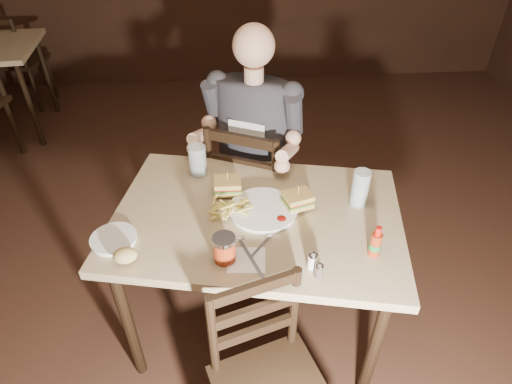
{
  "coord_description": "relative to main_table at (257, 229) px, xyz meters",
  "views": [
    {
      "loc": [
        -0.07,
        -1.11,
        1.94
      ],
      "look_at": [
        0.04,
        0.3,
        0.85
      ],
      "focal_mm": 30.0,
      "sensor_mm": 36.0,
      "label": 1
    }
  ],
  "objects": [
    {
      "name": "room_shell",
      "position": [
        -0.04,
        -0.25,
        0.71
      ],
      "size": [
        7.0,
        7.0,
        7.0
      ],
      "color": "black",
      "rests_on": "ground"
    },
    {
      "name": "main_table",
      "position": [
        0.0,
        0.0,
        0.0
      ],
      "size": [
        1.33,
        1.03,
        0.77
      ],
      "rotation": [
        0.0,
        0.0,
        -0.21
      ],
      "color": "tan",
      "rests_on": "ground"
    },
    {
      "name": "chair_far",
      "position": [
        0.03,
        0.57,
        -0.22
      ],
      "size": [
        0.59,
        0.61,
        0.93
      ],
      "primitive_type": null,
      "rotation": [
        0.0,
        0.0,
        2.71
      ],
      "color": "black",
      "rests_on": "ground"
    },
    {
      "name": "bg_chair_far",
      "position": [
        -2.04,
        2.8,
        -0.25
      ],
      "size": [
        0.47,
        0.51,
        0.88
      ],
      "primitive_type": null,
      "rotation": [
        0.0,
        0.0,
        2.97
      ],
      "color": "black",
      "rests_on": "ground"
    },
    {
      "name": "diner",
      "position": [
        0.02,
        0.53,
        0.24
      ],
      "size": [
        0.64,
        0.59,
        0.9
      ],
      "primitive_type": null,
      "rotation": [
        0.0,
        0.0,
        -0.43
      ],
      "color": "#2E2D32",
      "rests_on": "chair_far"
    },
    {
      "name": "dinner_plate",
      "position": [
        0.03,
        0.01,
        0.09
      ],
      "size": [
        0.33,
        0.33,
        0.02
      ],
      "primitive_type": "cylinder",
      "rotation": [
        0.0,
        0.0,
        -0.21
      ],
      "color": "white",
      "rests_on": "main_table"
    },
    {
      "name": "sandwich_left",
      "position": [
        -0.12,
        0.15,
        0.15
      ],
      "size": [
        0.12,
        0.1,
        0.1
      ],
      "primitive_type": null,
      "rotation": [
        0.0,
        0.0,
        -0.01
      ],
      "color": "tan",
      "rests_on": "dinner_plate"
    },
    {
      "name": "sandwich_right",
      "position": [
        0.17,
        0.03,
        0.15
      ],
      "size": [
        0.14,
        0.12,
        0.1
      ],
      "primitive_type": null,
      "rotation": [
        0.0,
        0.0,
        0.29
      ],
      "color": "tan",
      "rests_on": "dinner_plate"
    },
    {
      "name": "fries_pile",
      "position": [
        -0.11,
        0.01,
        0.12
      ],
      "size": [
        0.25,
        0.2,
        0.04
      ],
      "primitive_type": null,
      "rotation": [
        0.0,
        0.0,
        -0.21
      ],
      "color": "#DDCB54",
      "rests_on": "dinner_plate"
    },
    {
      "name": "ketchup_dollop",
      "position": [
        0.1,
        -0.06,
        0.1
      ],
      "size": [
        0.05,
        0.05,
        0.01
      ],
      "primitive_type": "ellipsoid",
      "rotation": [
        0.0,
        0.0,
        -0.21
      ],
      "color": "maroon",
      "rests_on": "dinner_plate"
    },
    {
      "name": "glass_left",
      "position": [
        -0.25,
        0.32,
        0.16
      ],
      "size": [
        0.1,
        0.1,
        0.15
      ],
      "primitive_type": "cylinder",
      "rotation": [
        0.0,
        0.0,
        -0.21
      ],
      "color": "silver",
      "rests_on": "main_table"
    },
    {
      "name": "glass_right",
      "position": [
        0.44,
        0.04,
        0.16
      ],
      "size": [
        0.09,
        0.09,
        0.17
      ],
      "primitive_type": "cylinder",
      "rotation": [
        0.0,
        0.0,
        -0.21
      ],
      "color": "silver",
      "rests_on": "main_table"
    },
    {
      "name": "hot_sauce",
      "position": [
        0.42,
        -0.26,
        0.15
      ],
      "size": [
        0.05,
        0.05,
        0.14
      ],
      "primitive_type": null,
      "rotation": [
        0.0,
        0.0,
        -0.21
      ],
      "color": "maroon",
      "rests_on": "main_table"
    },
    {
      "name": "salt_shaker",
      "position": [
        0.18,
        -0.31,
        0.12
      ],
      "size": [
        0.04,
        0.04,
        0.07
      ],
      "primitive_type": null,
      "rotation": [
        0.0,
        0.0,
        -0.21
      ],
      "color": "white",
      "rests_on": "main_table"
    },
    {
      "name": "pepper_shaker",
      "position": [
        0.19,
        -0.35,
        0.11
      ],
      "size": [
        0.04,
        0.04,
        0.06
      ],
      "primitive_type": null,
      "rotation": [
        0.0,
        0.0,
        -0.21
      ],
      "color": "#38332D",
      "rests_on": "main_table"
    },
    {
      "name": "syrup_dispenser",
      "position": [
        -0.14,
        -0.25,
        0.14
      ],
      "size": [
        0.1,
        0.1,
        0.11
      ],
      "primitive_type": null,
      "rotation": [
        0.0,
        0.0,
        -0.21
      ],
      "color": "maroon",
      "rests_on": "main_table"
    },
    {
      "name": "napkin",
      "position": [
        -0.06,
        -0.26,
        0.08
      ],
      "size": [
        0.15,
        0.14,
        0.0
      ],
      "primitive_type": "cube",
      "rotation": [
        0.0,
        0.0,
        -0.09
      ],
      "color": "white",
      "rests_on": "main_table"
    },
    {
      "name": "knife",
      "position": [
        -0.04,
        -0.26,
        0.09
      ],
      "size": [
        0.08,
        0.2,
        0.01
      ],
      "primitive_type": "cube",
      "rotation": [
        0.0,
        0.0,
        0.35
      ],
      "color": "silver",
      "rests_on": "napkin"
    },
    {
      "name": "fork",
      "position": [
        0.0,
        -0.19,
        0.09
      ],
      "size": [
        0.1,
        0.13,
        0.0
      ],
      "primitive_type": "cube",
      "rotation": [
        0.0,
        0.0,
        -0.65
      ],
      "color": "silver",
      "rests_on": "napkin"
    },
    {
      "name": "side_plate",
      "position": [
        -0.57,
        -0.11,
        0.09
      ],
      "size": [
        0.21,
        0.21,
        0.01
      ],
      "primitive_type": "cylinder",
      "rotation": [
        0.0,
        0.0,
        -0.21
      ],
      "color": "white",
      "rests_on": "main_table"
    },
    {
      "name": "bread_roll",
      "position": [
        -0.5,
        -0.23,
        0.12
      ],
      "size": [
        0.1,
        0.09,
        0.05
      ],
      "primitive_type": "ellipsoid",
      "rotation": [
        0.0,
        0.0,
        -0.21
      ],
      "color": "tan",
      "rests_on": "side_plate"
    }
  ]
}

